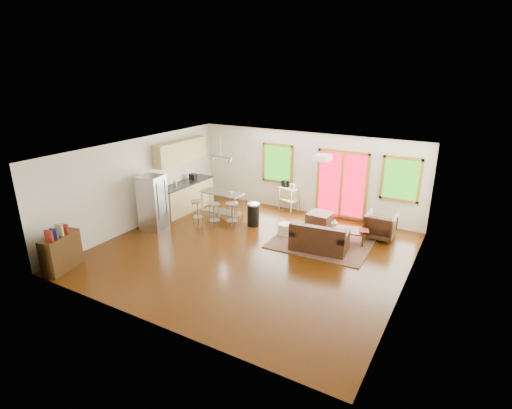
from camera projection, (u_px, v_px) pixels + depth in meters
The scene contains 29 objects.
floor at pixel (250, 252), 10.26m from camera, with size 7.50×7.00×0.02m, color #321703.
ceiling at pixel (250, 152), 9.40m from camera, with size 7.50×7.00×0.02m, color white.
back_wall at pixel (306, 173), 12.71m from camera, with size 7.50×0.02×2.60m, color silver.
left_wall at pixel (139, 183), 11.60m from camera, with size 0.02×7.00×2.60m, color silver.
right_wall at pixel (410, 234), 8.07m from camera, with size 0.02×7.00×2.60m, color silver.
front_wall at pixel (147, 261), 6.96m from camera, with size 7.50×0.02×2.60m, color silver.
window_left at pixel (278, 163), 13.07m from camera, with size 1.10×0.05×1.30m.
french_doors at pixel (342, 185), 12.17m from camera, with size 1.60×0.05×2.10m.
window_right at pixel (401, 179), 11.24m from camera, with size 1.10×0.05×1.30m.
rug at pixel (321, 243), 10.75m from camera, with size 2.57×1.98×0.03m, color #4D5D3A.
loveseat at pixel (319, 240), 10.25m from camera, with size 1.50×0.95×0.76m.
coffee_table at pixel (349, 231), 10.72m from camera, with size 0.99×0.67×0.37m.
armchair at pixel (381, 224), 10.97m from camera, with size 0.78×0.73×0.80m, color black.
ottoman at pixel (320, 220), 11.77m from camera, with size 0.66×0.66×0.44m, color black.
pouf at pixel (285, 229), 11.22m from camera, with size 0.39×0.39×0.34m, color #EDE6CE.
vase at pixel (335, 222), 10.83m from camera, with size 0.21×0.22×0.31m.
book at pixel (360, 225), 10.49m from camera, with size 0.24×0.03×0.32m, color maroon.
cabinets at pixel (185, 183), 12.99m from camera, with size 0.64×2.24×2.30m.
refrigerator at pixel (153, 203), 11.45m from camera, with size 0.73×0.71×1.61m.
island at pixel (222, 201), 12.33m from camera, with size 1.36×0.56×0.86m.
cup at pixel (231, 193), 11.70m from camera, with size 0.12×0.09×0.12m, color white.
bar_stool_a at pixel (197, 207), 11.89m from camera, with size 0.37×0.37×0.74m.
bar_stool_b at pixel (214, 210), 11.64m from camera, with size 0.44×0.44×0.75m.
bar_stool_c at pixel (232, 210), 11.58m from camera, with size 0.41×0.41×0.78m.
trash_can at pixel (253, 214), 11.86m from camera, with size 0.46×0.46×0.69m.
kitchen_cart at pixel (288, 191), 13.05m from camera, with size 0.73×0.59×0.97m.
bookshelf at pixel (61, 252), 9.26m from camera, with size 0.59×1.03×1.14m.
ceiling_flush at pixel (323, 158), 9.17m from camera, with size 0.35×0.35×0.12m, color white.
pendant_light at pixel (220, 160), 11.76m from camera, with size 0.80×0.18×0.79m.
Camera 1 is at (4.76, -7.98, 4.52)m, focal length 28.00 mm.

